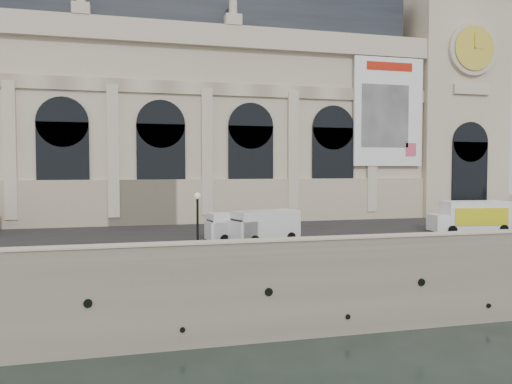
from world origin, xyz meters
The scene contains 10 objects.
ground centered at (0.00, 0.00, 0.00)m, with size 260.00×260.00×0.00m, color black.
quay centered at (0.00, 35.00, 3.00)m, with size 160.00×70.00×6.00m, color gray.
street centered at (0.00, 14.00, 6.03)m, with size 160.00×24.00×0.06m, color #2D2D2D.
parapet centered at (0.00, 0.60, 6.62)m, with size 160.00×1.40×1.21m.
museum centered at (-5.98, 30.86, 19.72)m, with size 69.00×18.70×29.10m.
clock_pavilion centered at (34.00, 27.93, 23.42)m, with size 13.00×14.72×36.70m.
van_b centered at (3.42, 7.15, 7.35)m, with size 6.35×4.01×2.65m.
van_c centered at (1.43, 8.52, 7.23)m, with size 5.65×2.83×2.41m.
box_truck centered at (24.70, 8.44, 7.53)m, with size 7.74×3.35×3.03m.
lamp_right centered at (-2.71, 1.79, 8.24)m, with size 0.46×0.46×4.51m.
Camera 1 is at (-7.29, -33.15, 12.23)m, focal length 35.00 mm.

